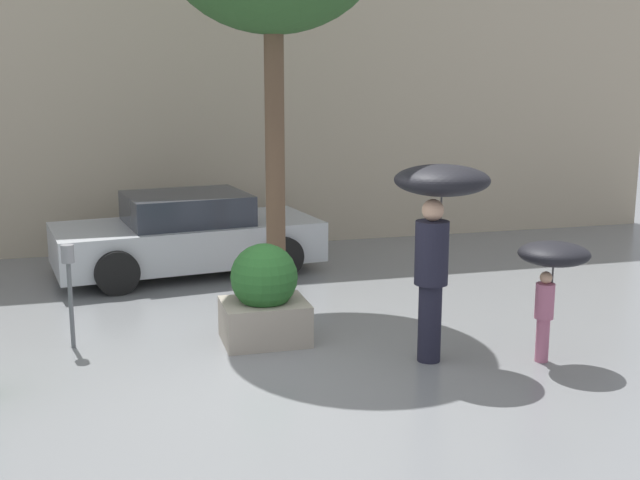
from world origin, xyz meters
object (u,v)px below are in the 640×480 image
at_px(planter_box, 264,297).
at_px(person_adult, 439,210).
at_px(parking_meter, 69,274).
at_px(person_child, 552,264).
at_px(parked_car_near, 187,235).

height_order(planter_box, person_adult, person_adult).
bearing_deg(planter_box, parking_meter, 170.39).
height_order(planter_box, parking_meter, parking_meter).
bearing_deg(parking_meter, person_child, -19.79).
relative_size(person_child, parked_car_near, 0.31).
relative_size(parked_car_near, parking_meter, 3.54).
relative_size(person_child, parking_meter, 1.09).
distance_m(person_child, parking_meter, 5.21).
bearing_deg(planter_box, parked_car_near, 97.77).
distance_m(planter_box, person_child, 3.17).
relative_size(planter_box, person_child, 0.89).
bearing_deg(person_child, parking_meter, 148.31).
xyz_separation_m(person_child, parking_meter, (-4.90, 1.76, -0.21)).
height_order(planter_box, person_child, person_child).
bearing_deg(parked_car_near, parking_meter, 144.94).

